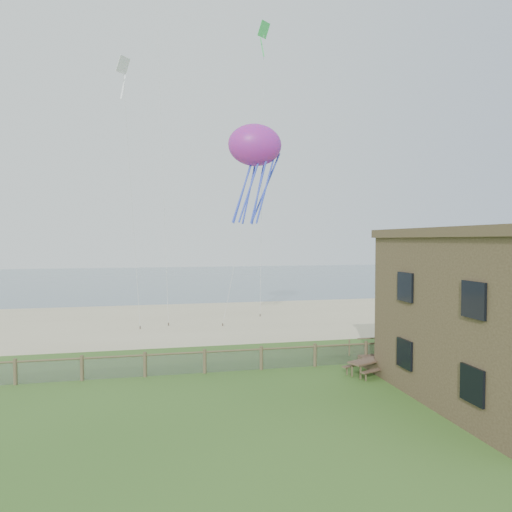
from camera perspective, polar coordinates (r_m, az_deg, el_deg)
The scene contains 9 objects.
ground at distance 19.43m, azimuth 4.80°, elevation -18.76°, with size 160.00×160.00×0.00m, color #355B1F.
sand_beach at distance 40.32m, azimuth -4.43°, elevation -7.83°, with size 72.00×20.00×0.02m, color #BFB08A.
ocean at distance 83.83m, azimuth -8.47°, elevation -2.73°, with size 160.00×68.00×0.02m, color slate.
chainlink_fence at distance 24.80m, azimuth 0.66°, elevation -12.80°, with size 36.20×0.20×1.25m, color #483E28, non-canonical shape.
motel_deck at distance 29.67m, azimuth 26.97°, elevation -11.14°, with size 15.00×2.00×0.50m, color brown.
picnic_table at distance 24.56m, azimuth 13.68°, elevation -13.30°, with size 2.04×1.54×0.86m, color brown, non-canonical shape.
octopus_kite at distance 34.10m, azimuth -0.14°, elevation 10.42°, with size 3.76×2.66×7.75m, color #FF2862, non-canonical shape.
kite_white at distance 34.07m, azimuth -16.28°, elevation 21.01°, with size 1.08×0.70×2.27m, color white, non-canonical shape.
kite_green at distance 40.09m, azimuth 0.98°, elevation 25.60°, with size 1.18×0.70×2.50m, color #36CC54, non-canonical shape.
Camera 1 is at (-5.31, -17.38, 6.89)m, focal length 32.00 mm.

